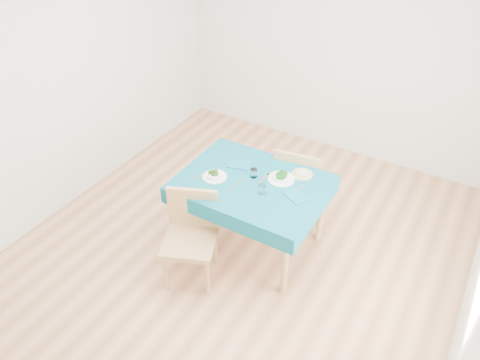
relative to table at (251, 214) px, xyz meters
The scene contains 16 objects.
room_shell 0.98m from the table, 107.64° to the right, with size 4.02×4.52×2.73m.
table is the anchor object (origin of this frame).
chair_near 0.72m from the table, 110.98° to the right, with size 0.45×0.49×1.12m, color #A6804E.
chair_far 0.74m from the table, 75.27° to the left, with size 0.46×0.50×1.14m, color #A6804E.
bowl_near 0.54m from the table, 160.74° to the right, with size 0.23×0.23×0.07m, color white, non-canonical shape.
bowl_far 0.50m from the table, 38.55° to the left, with size 0.25×0.25×0.08m, color white, non-canonical shape.
fork_near 0.61m from the table, 159.85° to the right, with size 0.02×0.16×0.00m, color silver.
knife_near 0.41m from the table, 133.03° to the right, with size 0.02×0.22×0.00m, color silver.
fork_far 0.40m from the table, 55.09° to the left, with size 0.02×0.18×0.00m, color silver.
knife_far 0.56m from the table, 10.68° to the left, with size 0.01×0.20×0.00m, color silver.
napkin_near 0.48m from the table, 145.21° to the left, with size 0.20×0.14×0.01m, color #0D5D70.
napkin_far 0.58m from the table, ahead, with size 0.20×0.14×0.01m, color #0D5D70.
tumbler_center 0.43m from the table, 107.64° to the left, with size 0.06×0.06×0.08m, color white.
tumbler_side 0.46m from the table, 32.40° to the right, with size 0.07×0.07×0.09m, color white.
side_plate 0.61m from the table, 44.11° to the left, with size 0.19×0.19×0.01m, color #A1BD5C.
bread_slice 0.62m from the table, 44.11° to the left, with size 0.11×0.11×0.02m, color beige.
Camera 1 is at (1.68, -2.83, 3.29)m, focal length 35.00 mm.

